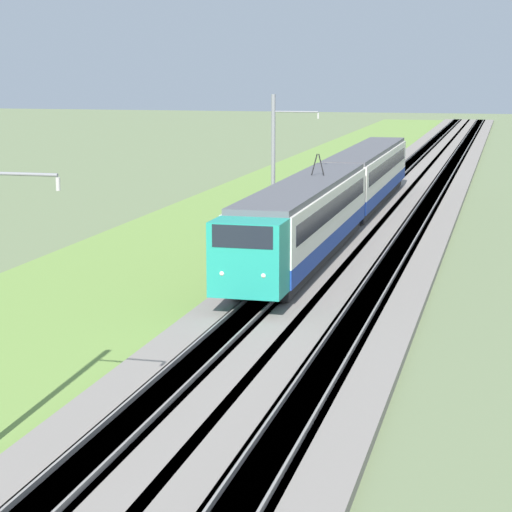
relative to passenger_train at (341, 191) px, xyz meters
The scene contains 7 objects.
ballast_main 5.89m from the passenger_train, ahead, with size 240.00×4.40×0.30m.
ballast_adjacent 7.15m from the passenger_train, 36.57° to the right, with size 240.00×4.40×0.30m.
track_main 5.89m from the passenger_train, ahead, with size 240.00×1.57×0.45m.
track_adjacent 7.14m from the passenger_train, 36.57° to the right, with size 240.00×1.57×0.45m.
grass_verge 8.81m from the passenger_train, 50.11° to the left, with size 240.00×13.03×0.12m.
passenger_train is the anchor object (origin of this frame).
catenary_mast_mid 5.58m from the passenger_train, 147.05° to the left, with size 0.22×2.56×7.95m.
Camera 1 is at (-11.42, -9.20, 9.32)m, focal length 70.00 mm.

